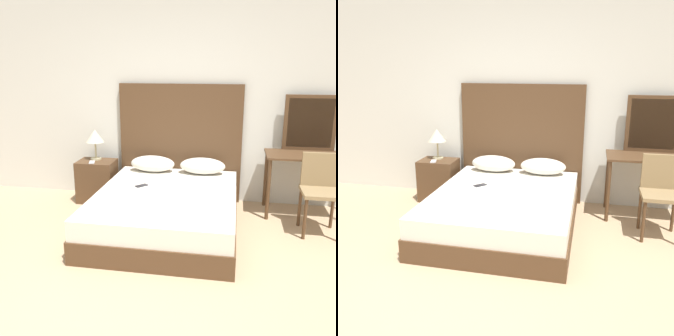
{
  "view_description": "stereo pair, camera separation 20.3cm",
  "coord_description": "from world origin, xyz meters",
  "views": [
    {
      "loc": [
        0.78,
        -2.27,
        1.82
      ],
      "look_at": [
        0.07,
        1.7,
        0.69
      ],
      "focal_mm": 40.0,
      "sensor_mm": 36.0,
      "label": 1
    },
    {
      "loc": [
        0.98,
        -2.23,
        1.82
      ],
      "look_at": [
        0.07,
        1.7,
        0.69
      ],
      "focal_mm": 40.0,
      "sensor_mm": 36.0,
      "label": 2
    }
  ],
  "objects": [
    {
      "name": "ground_plane",
      "position": [
        0.0,
        0.0,
        0.0
      ],
      "size": [
        16.0,
        16.0,
        0.0
      ],
      "primitive_type": "plane",
      "color": "tan"
    },
    {
      "name": "wall_back",
      "position": [
        0.0,
        2.68,
        1.35
      ],
      "size": [
        10.0,
        0.06,
        2.7
      ],
      "color": "silver",
      "rests_on": "ground_plane"
    },
    {
      "name": "bed",
      "position": [
        0.07,
        1.6,
        0.22
      ],
      "size": [
        1.56,
        1.96,
        0.44
      ],
      "color": "#4C331E",
      "rests_on": "ground_plane"
    },
    {
      "name": "headboard",
      "position": [
        0.07,
        2.61,
        0.78
      ],
      "size": [
        1.64,
        0.05,
        1.57
      ],
      "color": "#4C331E",
      "rests_on": "ground_plane"
    },
    {
      "name": "pillow_left",
      "position": [
        -0.26,
        2.38,
        0.54
      ],
      "size": [
        0.58,
        0.3,
        0.21
      ],
      "color": "silver",
      "rests_on": "bed"
    },
    {
      "name": "pillow_right",
      "position": [
        0.4,
        2.38,
        0.54
      ],
      "size": [
        0.58,
        0.3,
        0.21
      ],
      "color": "silver",
      "rests_on": "bed"
    },
    {
      "name": "phone_on_bed",
      "position": [
        -0.26,
        1.75,
        0.44
      ],
      "size": [
        0.15,
        0.16,
        0.01
      ],
      "color": "#232328",
      "rests_on": "bed"
    },
    {
      "name": "nightstand",
      "position": [
        -1.02,
        2.33,
        0.28
      ],
      "size": [
        0.49,
        0.38,
        0.56
      ],
      "color": "#4C331E",
      "rests_on": "ground_plane"
    },
    {
      "name": "table_lamp",
      "position": [
        -1.05,
        2.4,
        0.87
      ],
      "size": [
        0.24,
        0.24,
        0.41
      ],
      "color": "tan",
      "rests_on": "nightstand"
    },
    {
      "name": "phone_on_nightstand",
      "position": [
        -1.04,
        2.23,
        0.57
      ],
      "size": [
        0.11,
        0.16,
        0.01
      ],
      "color": "#B7B7BC",
      "rests_on": "nightstand"
    },
    {
      "name": "vanity_desk",
      "position": [
        1.7,
        2.31,
        0.65
      ],
      "size": [
        1.05,
        0.55,
        0.77
      ],
      "color": "#4C331E",
      "rests_on": "ground_plane"
    },
    {
      "name": "vanity_mirror",
      "position": [
        1.7,
        2.55,
        1.11
      ],
      "size": [
        0.63,
        0.03,
        0.69
      ],
      "color": "#4C331E",
      "rests_on": "vanity_desk"
    },
    {
      "name": "chair",
      "position": [
        1.74,
        1.84,
        0.52
      ],
      "size": [
        0.41,
        0.41,
        0.88
      ],
      "color": "olive",
      "rests_on": "ground_plane"
    }
  ]
}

